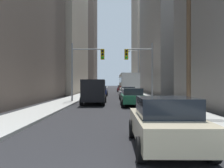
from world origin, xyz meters
TOP-DOWN VIEW (x-y plane):
  - sidewalk_left at (-4.75, 50.00)m, footprint 2.58×160.00m
  - sidewalk_right at (4.75, 50.00)m, footprint 2.58×160.00m
  - city_bus at (2.41, 35.83)m, footprint 2.67×11.53m
  - cargo_van_black at (-1.65, 19.92)m, footprint 2.16×5.27m
  - sedan_beige at (1.76, 4.85)m, footprint 1.95×4.21m
  - sedan_green at (1.75, 17.89)m, footprint 1.95×4.24m
  - sedan_silver at (1.81, 26.39)m, footprint 1.95×4.26m
  - sedan_navy at (-1.79, 34.19)m, footprint 1.95×4.21m
  - sedan_maroon at (1.77, 52.55)m, footprint 1.95×4.21m
  - traffic_signal_near_left at (-2.64, 21.87)m, footprint 3.38×0.44m
  - traffic_signal_near_right at (2.87, 21.87)m, footprint 2.89×0.44m
  - utility_pole_right at (5.01, 13.10)m, footprint 2.20×0.28m
  - street_lamp_right at (3.86, 36.85)m, footprint 2.03×0.32m
  - building_left_mid_office at (-18.95, 45.68)m, footprint 25.23×21.94m
  - building_right_mid_block at (16.86, 45.01)m, footprint 20.29×27.73m
  - building_right_far_highrise at (16.41, 86.60)m, footprint 17.76×29.00m

SIDE VIEW (x-z plane):
  - sidewalk_left at x=-4.75m, z-range 0.00..0.15m
  - sidewalk_right at x=4.75m, z-range 0.00..0.15m
  - sedan_beige at x=1.76m, z-range 0.01..1.53m
  - sedan_green at x=1.75m, z-range 0.01..1.53m
  - sedan_silver at x=1.81m, z-range 0.01..1.53m
  - sedan_navy at x=-1.79m, z-range 0.01..1.53m
  - sedan_maroon at x=1.77m, z-range 0.01..1.53m
  - cargo_van_black at x=-1.65m, z-range 0.16..2.42m
  - city_bus at x=2.41m, z-range 0.23..3.63m
  - traffic_signal_near_right at x=2.87m, z-range 1.00..7.00m
  - traffic_signal_near_left at x=-2.64m, z-range 1.02..7.02m
  - street_lamp_right at x=3.86m, z-range 0.75..8.25m
  - utility_pole_right at x=5.01m, z-range 0.27..9.38m
  - building_right_mid_block at x=16.86m, z-range 0.00..25.69m
  - building_left_mid_office at x=-18.95m, z-range 0.00..29.75m
  - building_right_far_highrise at x=16.41m, z-range 0.00..45.87m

